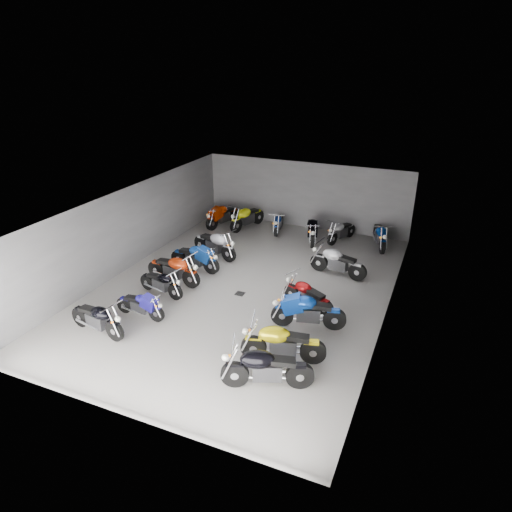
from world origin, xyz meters
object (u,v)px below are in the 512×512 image
at_px(motorcycle_back_b, 247,217).
at_px(motorcycle_right_f, 337,262).
at_px(motorcycle_back_a, 223,215).
at_px(motorcycle_left_c, 161,283).
at_px(motorcycle_left_f, 215,244).
at_px(motorcycle_right_d, 308,295).
at_px(motorcycle_back_f, 380,235).
at_px(motorcycle_right_b, 282,343).
at_px(motorcycle_right_a, 266,368).
at_px(motorcycle_back_e, 341,231).
at_px(motorcycle_back_c, 279,222).
at_px(motorcycle_back_d, 312,230).
at_px(motorcycle_right_c, 307,311).
at_px(motorcycle_left_d, 174,269).
at_px(motorcycle_left_b, 140,305).
at_px(drain_grate, 240,294).
at_px(motorcycle_left_e, 195,258).
at_px(motorcycle_left_a, 97,319).

bearing_deg(motorcycle_back_b, motorcycle_right_f, 164.22).
bearing_deg(motorcycle_back_a, motorcycle_back_b, -154.95).
bearing_deg(motorcycle_left_c, motorcycle_left_f, -172.34).
relative_size(motorcycle_right_d, motorcycle_back_f, 0.89).
relative_size(motorcycle_right_b, motorcycle_back_a, 1.04).
distance_m(motorcycle_right_a, motorcycle_back_b, 11.62).
distance_m(motorcycle_left_c, motorcycle_right_a, 6.08).
bearing_deg(motorcycle_left_f, motorcycle_back_b, -159.52).
relative_size(motorcycle_right_f, motorcycle_back_e, 1.18).
relative_size(motorcycle_back_a, motorcycle_back_c, 1.15).
bearing_deg(motorcycle_left_c, motorcycle_back_a, -159.82).
xyz_separation_m(motorcycle_left_f, motorcycle_back_d, (3.23, 3.25, -0.02)).
bearing_deg(motorcycle_right_c, motorcycle_right_f, -14.24).
distance_m(motorcycle_right_a, motorcycle_right_c, 3.10).
bearing_deg(motorcycle_left_d, motorcycle_right_d, 97.63).
relative_size(motorcycle_left_b, motorcycle_left_d, 0.79).
relative_size(drain_grate, motorcycle_left_c, 0.16).
bearing_deg(motorcycle_back_e, motorcycle_back_a, 24.49).
bearing_deg(motorcycle_left_b, motorcycle_back_e, 156.08).
xyz_separation_m(motorcycle_left_f, motorcycle_right_a, (5.04, -6.78, 0.01)).
height_order(motorcycle_left_d, motorcycle_back_e, motorcycle_left_d).
relative_size(motorcycle_right_f, motorcycle_back_c, 1.18).
bearing_deg(motorcycle_back_f, motorcycle_right_d, 59.72).
distance_m(drain_grate, motorcycle_back_a, 7.07).
bearing_deg(motorcycle_back_b, drain_grate, 128.44).
distance_m(motorcycle_right_d, motorcycle_back_e, 6.39).
xyz_separation_m(motorcycle_left_d, motorcycle_left_e, (0.17, 1.28, -0.03)).
bearing_deg(motorcycle_back_c, motorcycle_back_f, 168.64).
bearing_deg(motorcycle_back_b, motorcycle_left_a, 104.04).
distance_m(motorcycle_left_a, motorcycle_left_d, 3.80).
bearing_deg(motorcycle_right_d, motorcycle_back_a, 69.42).
distance_m(motorcycle_left_c, motorcycle_right_c, 5.37).
relative_size(drain_grate, motorcycle_left_d, 0.14).
bearing_deg(motorcycle_back_f, motorcycle_back_c, -18.63).
xyz_separation_m(drain_grate, motorcycle_back_a, (-3.72, 5.99, 0.54)).
xyz_separation_m(motorcycle_left_c, motorcycle_right_b, (5.23, -1.91, 0.10)).
height_order(motorcycle_left_a, motorcycle_back_d, motorcycle_back_d).
relative_size(motorcycle_left_f, motorcycle_back_a, 1.03).
relative_size(motorcycle_left_c, motorcycle_right_f, 0.85).
height_order(motorcycle_back_b, motorcycle_back_f, motorcycle_back_b).
relative_size(motorcycle_left_b, motorcycle_left_f, 0.81).
bearing_deg(motorcycle_back_b, motorcycle_left_d, 105.42).
relative_size(motorcycle_left_d, motorcycle_left_e, 1.05).
xyz_separation_m(motorcycle_right_f, motorcycle_back_d, (-1.91, 2.98, -0.00)).
xyz_separation_m(motorcycle_left_a, motorcycle_back_f, (6.75, 10.30, 0.03)).
distance_m(drain_grate, motorcycle_left_b, 3.54).
height_order(motorcycle_left_a, motorcycle_left_e, motorcycle_left_e).
bearing_deg(motorcycle_left_f, motorcycle_right_c, 72.48).
relative_size(motorcycle_back_a, motorcycle_back_b, 0.97).
height_order(motorcycle_right_f, motorcycle_back_e, motorcycle_right_f).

